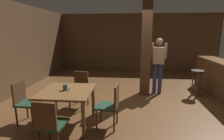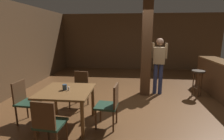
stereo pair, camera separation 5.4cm
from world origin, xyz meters
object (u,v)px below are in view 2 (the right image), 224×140
dining_table (67,95)px  napkin_cup (65,87)px  bar_stool_near (198,77)px  chair_north (80,87)px  salt_shaker (69,89)px  standing_person (159,62)px  chair_west (25,100)px  chair_south (48,123)px  chair_east (110,104)px  bar_counter (218,78)px

dining_table → napkin_cup: bearing=171.8°
dining_table → bar_stool_near: bar_stool_near is taller
chair_north → napkin_cup: chair_north is taller
salt_shaker → standing_person: (2.08, 2.10, 0.22)m
chair_west → bar_stool_near: bearing=25.7°
salt_shaker → bar_stool_near: salt_shaker is taller
standing_person → chair_north: bearing=-151.7°
chair_south → bar_stool_near: bearing=41.3°
chair_east → chair_north: same height
chair_east → dining_table: bearing=178.0°
dining_table → salt_shaker: salt_shaker is taller
chair_south → bar_counter: bearing=37.3°
chair_east → bar_counter: bar_counter is taller
dining_table → bar_counter: (3.92, 2.09, -0.10)m
napkin_cup → salt_shaker: bearing=-14.1°
bar_counter → bar_stool_near: (-0.63, -0.09, 0.06)m
chair_west → chair_north: same height
chair_south → bar_stool_near: chair_south is taller
chair_north → standing_person: standing_person is taller
chair_west → bar_stool_near: size_ratio=1.14×
chair_west → napkin_cup: 0.92m
bar_stool_near → bar_counter: bearing=8.3°
chair_east → bar_stool_near: size_ratio=1.14×
salt_shaker → napkin_cup: bearing=165.9°
chair_east → napkin_cup: size_ratio=7.73×
chair_south → salt_shaker: chair_south is taller
chair_south → chair_north: same height
chair_east → chair_north: size_ratio=1.00×
chair_west → bar_stool_near: chair_west is taller
salt_shaker → bar_counter: 4.40m
chair_east → bar_counter: bearing=35.1°
bar_counter → bar_stool_near: 0.64m
chair_west → chair_north: (0.90, 0.95, 0.00)m
dining_table → chair_south: bearing=-88.7°
chair_south → bar_counter: size_ratio=0.37×
standing_person → bar_counter: size_ratio=0.72×
chair_north → salt_shaker: bearing=-86.2°
napkin_cup → chair_west: bearing=-178.2°
standing_person → bar_stool_near: bearing=-4.3°
chair_south → standing_person: standing_person is taller
chair_north → standing_person: size_ratio=0.52×
dining_table → chair_north: chair_north is taller
chair_west → chair_north: size_ratio=1.00×
chair_east → salt_shaker: chair_east is taller
bar_stool_near → dining_table: bearing=-148.7°
napkin_cup → standing_person: 3.02m
bar_counter → chair_west: bearing=-156.3°
salt_shaker → dining_table: bearing=163.3°
chair_west → standing_person: 3.74m
dining_table → chair_south: chair_south is taller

